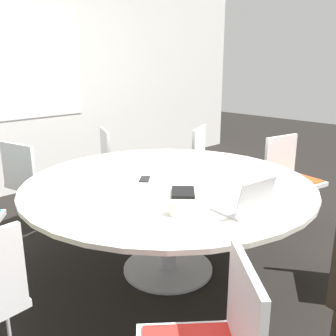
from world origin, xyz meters
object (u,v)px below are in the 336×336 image
laptop (247,203)px  spiral_notebook (183,192)px  chair_4 (118,160)px  chair_3 (210,159)px  chair_5 (32,178)px  coffee_cup (175,208)px  chair_2 (290,173)px  cell_phone (145,179)px

laptop → spiral_notebook: laptop is taller
chair_4 → laptop: laptop is taller
chair_3 → chair_4: 1.01m
chair_5 → coffee_cup: 1.88m
laptop → chair_4: bearing=-100.3°
chair_2 → coffee_cup: (-1.84, -0.25, 0.23)m
coffee_cup → cell_phone: size_ratio=0.52×
chair_4 → laptop: size_ratio=2.78×
chair_4 → cell_phone: 1.37m
chair_4 → chair_5: bearing=-68.0°
chair_4 → chair_3: bearing=72.3°
laptop → cell_phone: 0.89m
chair_5 → coffee_cup: bearing=-13.7°
chair_5 → cell_phone: 1.30m
laptop → spiral_notebook: (-0.03, 0.48, -0.04)m
laptop → cell_phone: bearing=-82.6°
chair_4 → chair_5: size_ratio=1.00×
cell_phone → laptop: bearing=-89.5°
chair_3 → chair_4: size_ratio=1.00×
chair_5 → laptop: 2.16m
chair_5 → laptop: bearing=-5.1°
coffee_cup → cell_phone: (0.31, 0.62, -0.04)m
chair_3 → chair_5: bearing=-47.6°
chair_2 → coffee_cup: bearing=19.3°
chair_4 → coffee_cup: (-0.96, -1.81, 0.23)m
chair_2 → chair_4: bearing=-49.0°
chair_4 → cell_phone: bearing=-3.5°
chair_5 → chair_2: bearing=35.1°
chair_5 → laptop: laptop is taller
chair_2 → chair_5: (-1.83, 1.62, 0.00)m
laptop → spiral_notebook: bearing=-79.5°
chair_5 → spiral_notebook: bearing=-3.7°
laptop → chair_5: bearing=-74.7°
chair_3 → chair_4: same height
chair_4 → spiral_notebook: bearing=2.3°
spiral_notebook → cell_phone: size_ratio=1.69×
cell_phone → spiral_notebook: bearing=-93.2°
chair_3 → chair_4: bearing=-66.9°
chair_2 → spiral_notebook: chair_2 is taller
chair_3 → chair_2: bearing=74.8°
chair_2 → chair_5: same height
chair_2 → chair_5: 2.45m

